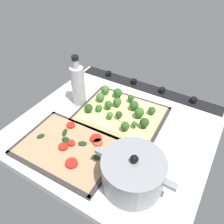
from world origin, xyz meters
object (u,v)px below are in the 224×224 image
Objects in this scene: baking_tray_back at (68,149)px; cooking_pot at (133,173)px; veggie_pizza_back at (69,147)px; baking_tray_front at (121,115)px; oil_bottle at (78,85)px; broccoli_pizza at (121,111)px.

baking_tray_back is 26.01cm from cooking_pot.
cooking_pot is at bearing 178.34° from veggie_pizza_back.
oil_bottle is at bearing 4.69° from baking_tray_front.
broccoli_pizza reaches higher than veggie_pizza_back.
oil_bottle is (13.20, -23.49, 8.43)cm from veggie_pizza_back.
broccoli_pizza is 26.39cm from veggie_pizza_back.
veggie_pizza_back is at bearing -133.51° from baking_tray_back.
cooking_pot is at bearing 147.76° from oil_bottle.
cooking_pot is (-18.82, 26.31, 3.03)cm from broccoli_pizza.
veggie_pizza_back reaches higher than baking_tray_back.
baking_tray_front is at bearing -54.71° from cooking_pot.
cooking_pot is 45.58cm from oil_bottle.
oil_bottle is at bearing -32.24° from cooking_pot.
veggie_pizza_back is 25.56cm from cooking_pot.
veggie_pizza_back reaches higher than baking_tray_front.
oil_bottle is at bearing -61.65° from baking_tray_back.
baking_tray_back is 0.85cm from veggie_pizza_back.
veggie_pizza_back is 1.46× the size of oil_bottle.
cooking_pot is (-25.53, 0.38, 4.96)cm from baking_tray_back.
baking_tray_back is 1.57× the size of oil_bottle.
oil_bottle is (19.57, 2.09, 7.20)cm from broccoli_pizza.
cooking_pot is at bearing 179.14° from baking_tray_back.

